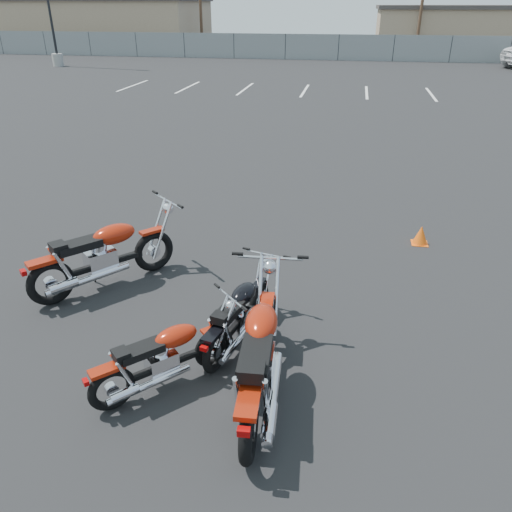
% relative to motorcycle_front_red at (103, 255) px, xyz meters
% --- Properties ---
extents(ground, '(120.00, 120.00, 0.00)m').
position_rel_motorcycle_front_red_xyz_m(ground, '(2.07, -0.44, -0.53)').
color(ground, black).
rests_on(ground, ground).
extents(motorcycle_front_red, '(1.90, 2.09, 1.17)m').
position_rel_motorcycle_front_red_xyz_m(motorcycle_front_red, '(0.00, 0.00, 0.00)').
color(motorcycle_front_red, black).
rests_on(motorcycle_front_red, ground).
extents(motorcycle_second_black, '(0.82, 1.80, 0.89)m').
position_rel_motorcycle_front_red_xyz_m(motorcycle_second_black, '(2.27, -0.99, -0.13)').
color(motorcycle_second_black, black).
rests_on(motorcycle_second_black, ground).
extents(motorcycle_third_red, '(1.52, 1.53, 0.89)m').
position_rel_motorcycle_front_red_xyz_m(motorcycle_third_red, '(1.65, -1.95, -0.13)').
color(motorcycle_third_red, black).
rests_on(motorcycle_third_red, ground).
extents(motorcycle_rear_red, '(0.93, 2.40, 1.17)m').
position_rel_motorcycle_front_red_xyz_m(motorcycle_rear_red, '(2.70, -1.91, 0.00)').
color(motorcycle_rear_red, black).
rests_on(motorcycle_rear_red, ground).
extents(training_cone_near, '(0.28, 0.28, 0.34)m').
position_rel_motorcycle_front_red_xyz_m(training_cone_near, '(4.84, 2.45, -0.36)').
color(training_cone_near, '#FF5D0D').
rests_on(training_cone_near, ground).
extents(light_pole_west, '(0.80, 0.70, 11.94)m').
position_rel_motorcycle_front_red_xyz_m(light_pole_west, '(-16.50, 27.07, 2.72)').
color(light_pole_west, gray).
rests_on(light_pole_west, ground).
extents(chainlink_fence, '(80.06, 0.06, 1.80)m').
position_rel_motorcycle_front_red_xyz_m(chainlink_fence, '(2.07, 34.56, 0.37)').
color(chainlink_fence, slate).
rests_on(chainlink_fence, ground).
extents(tan_building_west, '(18.40, 10.40, 4.30)m').
position_rel_motorcycle_front_red_xyz_m(tan_building_west, '(-19.93, 41.56, 1.63)').
color(tan_building_west, '#9C8365').
rests_on(tan_building_west, ground).
extents(tan_building_east, '(14.40, 9.40, 3.70)m').
position_rel_motorcycle_front_red_xyz_m(tan_building_east, '(12.07, 43.56, 1.33)').
color(tan_building_east, '#9C8365').
rests_on(tan_building_east, ground).
extents(parking_line_stripes, '(15.12, 4.00, 0.01)m').
position_rel_motorcycle_front_red_xyz_m(parking_line_stripes, '(-0.43, 19.56, -0.53)').
color(parking_line_stripes, silver).
rests_on(parking_line_stripes, ground).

